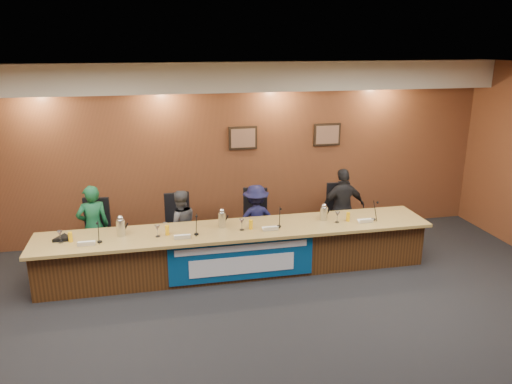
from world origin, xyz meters
TOP-DOWN VIEW (x-y plane):
  - floor at (0.00, 0.00)m, footprint 10.00×10.00m
  - ceiling at (0.00, 0.00)m, footprint 10.00×8.00m
  - wall_back at (0.00, 4.00)m, footprint 10.00×0.04m
  - soffit at (0.00, 3.75)m, footprint 10.00×0.50m
  - dais_body at (0.00, 2.40)m, footprint 6.00×0.80m
  - dais_top at (0.00, 2.35)m, footprint 6.10×0.95m
  - banner at (0.00, 1.99)m, footprint 2.20×0.02m
  - banner_text_upper at (0.00, 1.97)m, footprint 2.00×0.01m
  - banner_text_lower at (0.00, 1.97)m, footprint 1.60×0.01m
  - wall_photo_left at (0.40, 3.97)m, footprint 0.52×0.04m
  - wall_photo_right at (2.00, 3.97)m, footprint 0.52×0.04m
  - panelist_a at (-2.21, 3.06)m, footprint 0.57×0.44m
  - panelist_b at (-0.84, 3.06)m, footprint 0.65×0.54m
  - panelist_c at (0.44, 3.06)m, footprint 0.80×0.47m
  - panelist_d at (2.01, 3.06)m, footprint 0.85×0.39m
  - office_chair_a at (-2.21, 3.16)m, footprint 0.55×0.55m
  - office_chair_b at (-0.84, 3.16)m, footprint 0.53×0.53m
  - office_chair_c at (0.44, 3.16)m, footprint 0.59×0.59m
  - office_chair_d at (2.01, 3.16)m, footprint 0.53×0.53m
  - nameplate_a at (-2.22, 2.11)m, footprint 0.24×0.08m
  - microphone_a at (-2.04, 2.22)m, footprint 0.07×0.07m
  - juice_glass_a at (-2.45, 2.33)m, footprint 0.06×0.06m
  - water_glass_a at (-2.59, 2.33)m, footprint 0.08×0.08m
  - nameplate_b at (-0.86, 2.07)m, footprint 0.24×0.08m
  - microphone_b at (-0.65, 2.22)m, footprint 0.07×0.07m
  - juice_glass_b at (-1.07, 2.31)m, footprint 0.06×0.06m
  - water_glass_b at (-1.22, 2.26)m, footprint 0.08×0.08m
  - nameplate_c at (0.48, 2.13)m, footprint 0.24×0.08m
  - microphone_c at (0.64, 2.28)m, footprint 0.07×0.07m
  - juice_glass_c at (0.20, 2.28)m, footprint 0.06×0.06m
  - water_glass_c at (0.05, 2.26)m, footprint 0.08×0.08m
  - nameplate_d at (2.04, 2.14)m, footprint 0.24×0.08m
  - microphone_d at (2.22, 2.26)m, footprint 0.07×0.07m
  - juice_glass_d at (1.79, 2.29)m, footprint 0.06×0.06m
  - water_glass_d at (1.60, 2.27)m, footprint 0.08×0.08m
  - carafe_left at (-1.74, 2.42)m, footprint 0.13×0.13m
  - carafe_mid at (-0.23, 2.45)m, footprint 0.12×0.12m
  - carafe_right at (1.43, 2.43)m, footprint 0.12×0.12m
  - speakerphone at (-2.57, 2.43)m, footprint 0.32×0.32m

SIDE VIEW (x-z plane):
  - floor at x=0.00m, z-range 0.00..0.00m
  - banner_text_lower at x=0.00m, z-range 0.16..0.44m
  - dais_body at x=0.00m, z-range 0.00..0.70m
  - banner at x=0.00m, z-range 0.05..0.71m
  - office_chair_a at x=-2.21m, z-range 0.44..0.52m
  - office_chair_b at x=-0.84m, z-range 0.44..0.52m
  - office_chair_c at x=0.44m, z-range 0.44..0.52m
  - office_chair_d at x=2.01m, z-range 0.44..0.52m
  - banner_text_upper at x=0.00m, z-range 0.53..0.63m
  - panelist_b at x=-0.84m, z-range 0.00..1.20m
  - panelist_c at x=0.44m, z-range 0.00..1.22m
  - panelist_a at x=-2.21m, z-range 0.00..1.38m
  - panelist_d at x=2.01m, z-range 0.00..1.42m
  - dais_top at x=0.00m, z-range 0.70..0.75m
  - microphone_a at x=-2.04m, z-range 0.75..0.77m
  - microphone_b at x=-0.65m, z-range 0.75..0.77m
  - microphone_c at x=0.64m, z-range 0.75..0.77m
  - microphone_d at x=2.22m, z-range 0.75..0.77m
  - speakerphone at x=-2.57m, z-range 0.75..0.80m
  - nameplate_a at x=-2.22m, z-range 0.74..0.85m
  - nameplate_b at x=-0.86m, z-range 0.74..0.85m
  - nameplate_c at x=0.48m, z-range 0.74..0.85m
  - nameplate_d at x=2.04m, z-range 0.74..0.85m
  - juice_glass_a at x=-2.45m, z-range 0.75..0.90m
  - juice_glass_b at x=-1.07m, z-range 0.75..0.90m
  - juice_glass_c at x=0.20m, z-range 0.75..0.90m
  - juice_glass_d at x=1.79m, z-range 0.75..0.90m
  - water_glass_a at x=-2.59m, z-range 0.75..0.93m
  - water_glass_b at x=-1.22m, z-range 0.75..0.93m
  - water_glass_c at x=0.05m, z-range 0.75..0.93m
  - water_glass_d at x=1.60m, z-range 0.75..0.93m
  - carafe_right at x=1.43m, z-range 0.75..0.97m
  - carafe_mid at x=-0.23m, z-range 0.75..0.99m
  - carafe_left at x=-1.74m, z-range 0.75..1.00m
  - wall_back at x=0.00m, z-range 0.00..3.20m
  - wall_photo_left at x=0.40m, z-range 1.64..2.06m
  - wall_photo_right at x=2.00m, z-range 1.64..2.06m
  - soffit at x=0.00m, z-range 2.70..3.20m
  - ceiling at x=0.00m, z-range 3.18..3.22m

